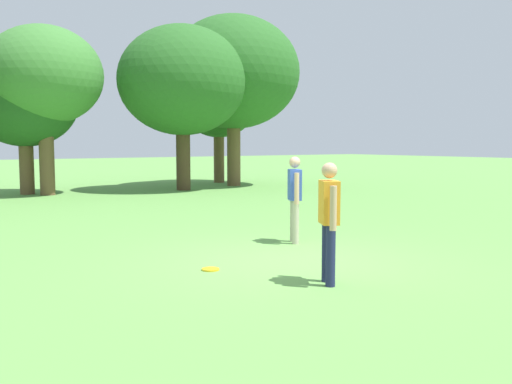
{
  "coord_description": "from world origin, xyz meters",
  "views": [
    {
      "loc": [
        -5.51,
        -7.0,
        1.9
      ],
      "look_at": [
        0.29,
        1.38,
        1.0
      ],
      "focal_mm": 39.19,
      "sensor_mm": 36.0,
      "label": 1
    }
  ],
  "objects_px": {
    "person_thrower": "(329,215)",
    "tree_back_right": "(219,107)",
    "tree_broad_center": "(24,103)",
    "tree_far_right": "(44,76)",
    "tree_back_left": "(233,73)",
    "tree_slender_mid": "(182,81)",
    "frisbee": "(210,269)",
    "person_catcher": "(295,194)"
  },
  "relations": [
    {
      "from": "tree_far_right",
      "to": "person_thrower",
      "type": "bearing_deg",
      "value": -90.97
    },
    {
      "from": "person_thrower",
      "to": "tree_back_left",
      "type": "height_order",
      "value": "tree_back_left"
    },
    {
      "from": "person_catcher",
      "to": "tree_back_right",
      "type": "xyz_separation_m",
      "value": [
        7.12,
        14.68,
        2.64
      ]
    },
    {
      "from": "person_catcher",
      "to": "tree_broad_center",
      "type": "relative_size",
      "value": 0.33
    },
    {
      "from": "tree_broad_center",
      "to": "tree_back_left",
      "type": "bearing_deg",
      "value": -5.84
    },
    {
      "from": "tree_broad_center",
      "to": "tree_slender_mid",
      "type": "bearing_deg",
      "value": -16.37
    },
    {
      "from": "tree_broad_center",
      "to": "tree_far_right",
      "type": "relative_size",
      "value": 0.82
    },
    {
      "from": "tree_back_right",
      "to": "tree_back_left",
      "type": "bearing_deg",
      "value": -102.95
    },
    {
      "from": "frisbee",
      "to": "tree_broad_center",
      "type": "distance_m",
      "value": 14.95
    },
    {
      "from": "person_thrower",
      "to": "tree_broad_center",
      "type": "bearing_deg",
      "value": 90.97
    },
    {
      "from": "person_catcher",
      "to": "tree_back_left",
      "type": "bearing_deg",
      "value": 62.22
    },
    {
      "from": "person_thrower",
      "to": "frisbee",
      "type": "height_order",
      "value": "person_thrower"
    },
    {
      "from": "person_catcher",
      "to": "tree_back_left",
      "type": "distance_m",
      "value": 14.8
    },
    {
      "from": "person_thrower",
      "to": "tree_broad_center",
      "type": "xyz_separation_m",
      "value": [
        -0.27,
        16.18,
        2.4
      ]
    },
    {
      "from": "tree_broad_center",
      "to": "tree_back_left",
      "type": "distance_m",
      "value": 8.68
    },
    {
      "from": "person_thrower",
      "to": "frisbee",
      "type": "distance_m",
      "value": 2.07
    },
    {
      "from": "frisbee",
      "to": "tree_slender_mid",
      "type": "relative_size",
      "value": 0.04
    },
    {
      "from": "frisbee",
      "to": "tree_back_right",
      "type": "relative_size",
      "value": 0.05
    },
    {
      "from": "frisbee",
      "to": "tree_far_right",
      "type": "height_order",
      "value": "tree_far_right"
    },
    {
      "from": "frisbee",
      "to": "tree_far_right",
      "type": "distance_m",
      "value": 14.49
    },
    {
      "from": "person_catcher",
      "to": "tree_broad_center",
      "type": "distance_m",
      "value": 13.81
    },
    {
      "from": "tree_back_right",
      "to": "tree_far_right",
      "type": "bearing_deg",
      "value": -166.97
    },
    {
      "from": "person_catcher",
      "to": "tree_broad_center",
      "type": "height_order",
      "value": "tree_broad_center"
    },
    {
      "from": "tree_broad_center",
      "to": "tree_back_left",
      "type": "xyz_separation_m",
      "value": [
        8.49,
        -0.87,
        1.59
      ]
    },
    {
      "from": "tree_broad_center",
      "to": "tree_far_right",
      "type": "distance_m",
      "value": 1.31
    },
    {
      "from": "tree_back_right",
      "to": "person_thrower",
      "type": "bearing_deg",
      "value": -116.56
    },
    {
      "from": "person_thrower",
      "to": "tree_back_right",
      "type": "relative_size",
      "value": 0.32
    },
    {
      "from": "tree_slender_mid",
      "to": "person_thrower",
      "type": "bearing_deg",
      "value": -110.11
    },
    {
      "from": "person_thrower",
      "to": "tree_far_right",
      "type": "distance_m",
      "value": 15.78
    },
    {
      "from": "person_catcher",
      "to": "tree_slender_mid",
      "type": "bearing_deg",
      "value": 72.41
    },
    {
      "from": "person_thrower",
      "to": "tree_back_left",
      "type": "relative_size",
      "value": 0.22
    },
    {
      "from": "tree_slender_mid",
      "to": "tree_back_right",
      "type": "distance_m",
      "value": 4.47
    },
    {
      "from": "person_catcher",
      "to": "tree_back_right",
      "type": "relative_size",
      "value": 0.32
    },
    {
      "from": "person_thrower",
      "to": "tree_back_left",
      "type": "xyz_separation_m",
      "value": [
        8.21,
        15.31,
        3.99
      ]
    },
    {
      "from": "tree_broad_center",
      "to": "tree_far_right",
      "type": "height_order",
      "value": "tree_far_right"
    },
    {
      "from": "tree_broad_center",
      "to": "tree_back_left",
      "type": "height_order",
      "value": "tree_back_left"
    },
    {
      "from": "frisbee",
      "to": "tree_back_right",
      "type": "bearing_deg",
      "value": 58.69
    },
    {
      "from": "tree_back_left",
      "to": "tree_back_right",
      "type": "xyz_separation_m",
      "value": [
        0.47,
        2.06,
        -1.35
      ]
    },
    {
      "from": "tree_broad_center",
      "to": "tree_slender_mid",
      "type": "height_order",
      "value": "tree_slender_mid"
    },
    {
      "from": "tree_back_right",
      "to": "tree_broad_center",
      "type": "bearing_deg",
      "value": -172.39
    },
    {
      "from": "tree_slender_mid",
      "to": "tree_back_right",
      "type": "relative_size",
      "value": 1.28
    },
    {
      "from": "person_thrower",
      "to": "tree_far_right",
      "type": "xyz_separation_m",
      "value": [
        0.26,
        15.42,
        3.32
      ]
    }
  ]
}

